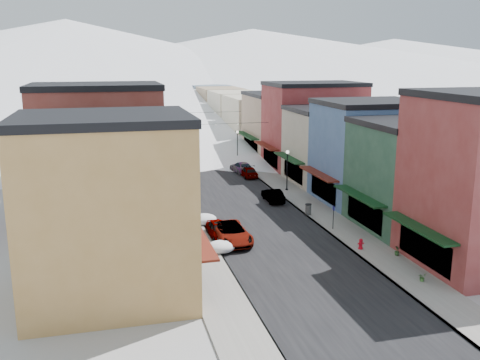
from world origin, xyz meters
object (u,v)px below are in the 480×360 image
streetlamp_near (287,165)px  trash_can (308,209)px  car_dark_hatch (183,177)px  car_green_sedan (273,195)px  fire_hydrant (361,244)px  car_white_suv (231,233)px  car_silver_sedan (219,229)px

streetlamp_near → trash_can: bearing=-97.1°
car_dark_hatch → car_green_sedan: bearing=-61.2°
streetlamp_near → fire_hydrant: bearing=-91.9°
car_green_sedan → streetlamp_near: 5.35m
car_white_suv → car_green_sedan: bearing=55.8°
car_silver_sedan → car_dark_hatch: 20.27m
car_silver_sedan → car_green_sedan: size_ratio=0.97×
car_dark_hatch → fire_hydrant: car_dark_hatch is taller
car_silver_sedan → car_green_sedan: bearing=48.9°
car_white_suv → car_dark_hatch: size_ratio=1.16×
car_white_suv → car_green_sedan: (7.09, 11.07, -0.10)m
car_green_sedan → fire_hydrant: car_green_sedan is taller
car_green_sedan → car_white_suv: bearing=58.0°
car_green_sedan → streetlamp_near: (2.88, 3.87, 2.31)m
car_white_suv → car_silver_sedan: size_ratio=1.40×
car_green_sedan → fire_hydrant: size_ratio=4.96×
car_silver_sedan → trash_can: car_silver_sedan is taller
car_green_sedan → fire_hydrant: 15.66m
car_white_suv → car_dark_hatch: (-0.73, 21.64, 0.02)m
car_silver_sedan → fire_hydrant: bearing=-32.3°
car_silver_sedan → streetlamp_near: 17.43m
car_white_suv → streetlamp_near: bearing=54.7°
streetlamp_near → car_silver_sedan: bearing=-128.3°
fire_hydrant → trash_can: size_ratio=0.81×
fire_hydrant → streetlamp_near: size_ratio=0.19×
fire_hydrant → car_green_sedan: bearing=98.2°
car_dark_hatch → trash_can: (9.50, -16.32, -0.13)m
car_white_suv → streetlamp_near: size_ratio=1.25×
car_green_sedan → streetlamp_near: streetlamp_near is taller
car_silver_sedan → car_dark_hatch: car_dark_hatch is taller
car_white_suv → car_green_sedan: size_ratio=1.37×
car_white_suv → car_dark_hatch: 21.65m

